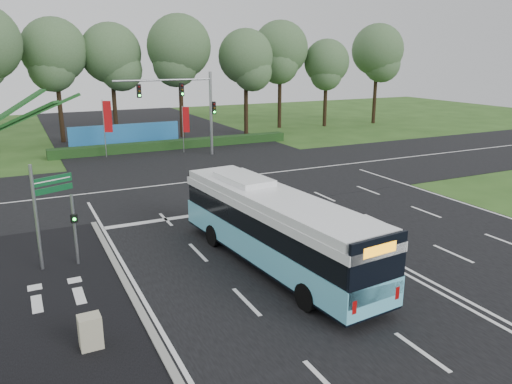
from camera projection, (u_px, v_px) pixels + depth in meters
ground at (325, 231)px, 24.57m from camera, size 120.00×120.00×0.00m
road_main at (325, 230)px, 24.57m from camera, size 20.00×120.00×0.04m
road_cross at (229, 178)px, 34.95m from camera, size 120.00×14.00×0.05m
bike_path at (61, 313)px, 16.68m from camera, size 5.00×18.00×0.06m
kerb_strip at (133, 298)px, 17.68m from camera, size 0.25×18.00×0.12m
city_bus at (274, 228)px, 20.04m from camera, size 3.50×11.71×3.31m
pedestrian_signal at (75, 227)px, 20.13m from camera, size 0.28×0.40×3.02m
street_sign at (44, 204)px, 19.61m from camera, size 1.57×0.75×4.36m
utility_cabinet at (90, 333)px, 14.59m from camera, size 0.66×0.55×1.08m
banner_flag_left at (107, 120)px, 41.06m from camera, size 0.68×0.28×4.82m
banner_flag_mid at (185, 122)px, 43.22m from camera, size 0.57×0.28×4.11m
traffic_light_gantry at (190, 101)px, 41.16m from camera, size 8.41×0.28×7.00m
hedge at (176, 144)px, 45.68m from camera, size 22.00×1.20×0.80m
blue_hoarding at (125, 136)px, 45.96m from camera, size 10.00×0.30×2.20m
eucalyptus_row at (174, 51)px, 50.42m from camera, size 54.36×9.40×12.60m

